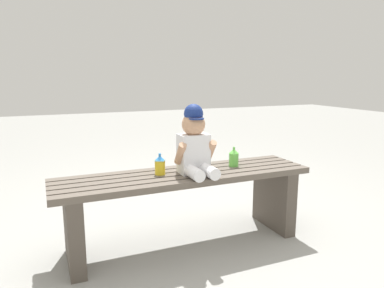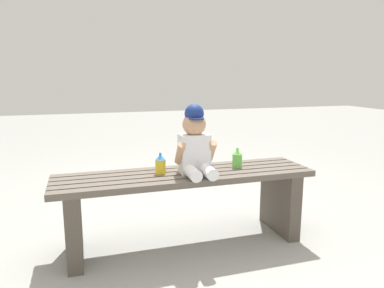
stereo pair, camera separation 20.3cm
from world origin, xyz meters
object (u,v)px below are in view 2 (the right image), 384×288
object	(u,v)px
child_figure	(195,144)
park_bench	(186,197)
sippy_cup_right	(237,158)
sippy_cup_left	(160,164)

from	to	relation	value
child_figure	park_bench	bearing A→B (deg)	145.13
park_bench	child_figure	xyz separation A→B (m)	(0.05, -0.03, 0.33)
child_figure	sippy_cup_right	distance (m)	0.32
child_figure	sippy_cup_left	xyz separation A→B (m)	(-0.19, 0.06, -0.12)
park_bench	child_figure	size ratio (longest dim) A/B	3.76
park_bench	child_figure	distance (m)	0.33
child_figure	sippy_cup_right	size ratio (longest dim) A/B	3.26
park_bench	sippy_cup_left	xyz separation A→B (m)	(-0.15, 0.02, 0.21)
sippy_cup_left	sippy_cup_right	distance (m)	0.49
child_figure	sippy_cup_right	bearing A→B (deg)	11.30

